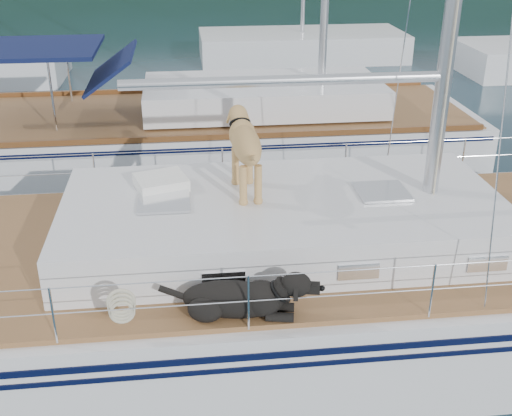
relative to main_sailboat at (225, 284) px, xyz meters
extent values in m
plane|color=black|center=(-0.09, 0.00, -0.68)|extent=(120.00, 120.00, 0.00)
cube|color=silver|center=(-0.09, 0.00, -0.18)|extent=(12.00, 3.80, 1.40)
cube|color=olive|center=(-0.09, 0.00, 0.55)|extent=(11.52, 3.50, 0.06)
cube|color=silver|center=(0.71, 0.00, 0.86)|extent=(5.20, 2.50, 0.55)
cylinder|color=silver|center=(0.71, 0.00, 2.53)|extent=(3.60, 0.12, 0.12)
cylinder|color=silver|center=(-0.09, -1.74, 1.14)|extent=(10.56, 0.01, 0.01)
cylinder|color=silver|center=(-0.09, 1.75, 1.14)|extent=(10.56, 0.01, 0.01)
cube|color=blue|center=(-1.37, 1.26, 0.61)|extent=(0.68, 0.55, 0.05)
cube|color=white|center=(-0.73, 0.46, 1.21)|extent=(0.71, 0.64, 0.15)
torus|color=beige|center=(-1.07, -1.72, 0.94)|extent=(0.35, 0.13, 0.34)
cube|color=silver|center=(0.03, 5.93, -0.23)|extent=(11.00, 3.50, 1.30)
cube|color=olive|center=(0.03, 5.93, 0.42)|extent=(10.56, 3.29, 0.06)
cube|color=silver|center=(1.23, 5.93, 0.77)|extent=(4.80, 2.30, 0.55)
cube|color=#0F1942|center=(-3.17, 5.93, 1.82)|extent=(2.40, 2.30, 0.08)
cube|color=silver|center=(3.91, 16.00, -0.28)|extent=(7.20, 3.00, 1.10)
camera|label=1|loc=(-0.42, -6.82, 4.23)|focal=45.00mm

